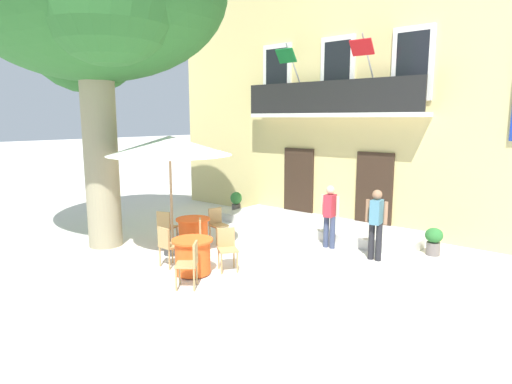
% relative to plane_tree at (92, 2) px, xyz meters
% --- Properties ---
extents(ground_plane, '(120.00, 120.00, 0.00)m').
position_rel_plane_tree_xyz_m(ground_plane, '(3.36, 0.69, -5.98)').
color(ground_plane, silver).
extents(building_facade, '(13.00, 5.09, 7.50)m').
position_rel_plane_tree_xyz_m(building_facade, '(3.52, 7.68, -2.23)').
color(building_facade, '#DBC67F').
rests_on(building_facade, ground).
extents(entrance_step_platform, '(6.07, 1.85, 0.25)m').
position_rel_plane_tree_xyz_m(entrance_step_platform, '(3.52, 4.76, -5.86)').
color(entrance_step_platform, silver).
rests_on(entrance_step_platform, ground).
extents(plane_tree, '(6.94, 6.09, 8.19)m').
position_rel_plane_tree_xyz_m(plane_tree, '(0.00, 0.00, 0.00)').
color(plane_tree, gray).
rests_on(plane_tree, ground).
extents(cafe_table_near_tree, '(0.86, 0.86, 0.76)m').
position_rel_plane_tree_xyz_m(cafe_table_near_tree, '(3.44, -0.07, -5.59)').
color(cafe_table_near_tree, '#EA561E').
rests_on(cafe_table_near_tree, ground).
extents(cafe_chair_near_tree_0, '(0.56, 0.56, 0.91)m').
position_rel_plane_tree_xyz_m(cafe_chair_near_tree_0, '(3.81, 0.59, -5.45)').
color(cafe_chair_near_tree_0, tan).
rests_on(cafe_chair_near_tree_0, ground).
extents(cafe_chair_near_tree_1, '(0.42, 0.42, 0.91)m').
position_rel_plane_tree_xyz_m(cafe_chair_near_tree_1, '(2.68, -0.11, -5.45)').
color(cafe_chair_near_tree_1, tan).
rests_on(cafe_chair_near_tree_1, ground).
extents(cafe_chair_near_tree_2, '(0.56, 0.56, 0.91)m').
position_rel_plane_tree_xyz_m(cafe_chair_near_tree_2, '(3.96, -0.61, -5.45)').
color(cafe_chair_near_tree_2, tan).
rests_on(cafe_chair_near_tree_2, ground).
extents(cafe_table_middle, '(0.86, 0.86, 0.76)m').
position_rel_plane_tree_xyz_m(cafe_table_middle, '(2.02, 1.24, -5.59)').
color(cafe_table_middle, '#EA561E').
rests_on(cafe_table_middle, ground).
extents(cafe_chair_middle_0, '(0.51, 0.51, 0.91)m').
position_rel_plane_tree_xyz_m(cafe_chair_middle_0, '(1.34, 0.92, -5.45)').
color(cafe_chair_middle_0, tan).
rests_on(cafe_chair_middle_0, ground).
extents(cafe_chair_middle_1, '(0.57, 0.57, 0.91)m').
position_rel_plane_tree_xyz_m(cafe_chair_middle_1, '(2.62, 0.78, -5.45)').
color(cafe_chair_middle_1, tan).
rests_on(cafe_chair_middle_1, ground).
extents(cafe_chair_middle_2, '(0.49, 0.49, 0.91)m').
position_rel_plane_tree_xyz_m(cafe_chair_middle_2, '(2.13, 1.98, -5.45)').
color(cafe_chair_middle_2, tan).
rests_on(cafe_chair_middle_2, ground).
extents(cafe_umbrella, '(2.90, 2.90, 2.85)m').
position_rel_plane_tree_xyz_m(cafe_umbrella, '(2.02, 0.56, -3.37)').
color(cafe_umbrella, '#997A56').
rests_on(cafe_umbrella, ground).
extents(ground_planter_left, '(0.40, 0.40, 0.75)m').
position_rel_plane_tree_xyz_m(ground_planter_left, '(0.13, 4.94, -5.56)').
color(ground_planter_left, slate).
rests_on(ground_planter_left, ground).
extents(ground_planter_right, '(0.41, 0.41, 0.67)m').
position_rel_plane_tree_xyz_m(ground_planter_right, '(6.91, 4.50, -5.61)').
color(ground_planter_right, slate).
rests_on(ground_planter_right, ground).
extents(pedestrian_near_entrance, '(0.53, 0.36, 1.65)m').
position_rel_plane_tree_xyz_m(pedestrian_near_entrance, '(5.98, 3.26, -5.05)').
color(pedestrian_near_entrance, '#232328').
rests_on(pedestrian_near_entrance, ground).
extents(pedestrian_mid_plaza, '(0.53, 0.36, 1.60)m').
position_rel_plane_tree_xyz_m(pedestrian_mid_plaza, '(4.67, 3.43, -5.08)').
color(pedestrian_mid_plaza, '#384260').
rests_on(pedestrian_mid_plaza, ground).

